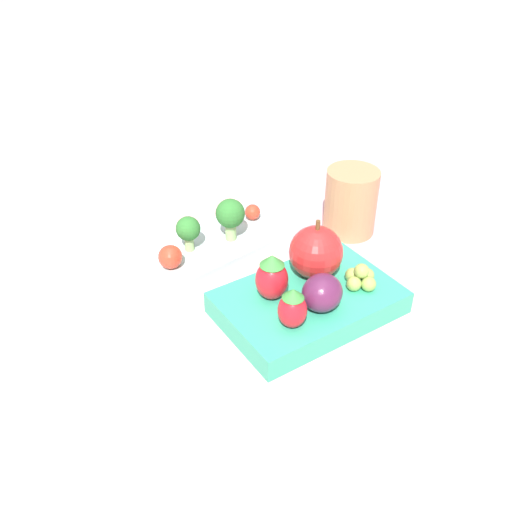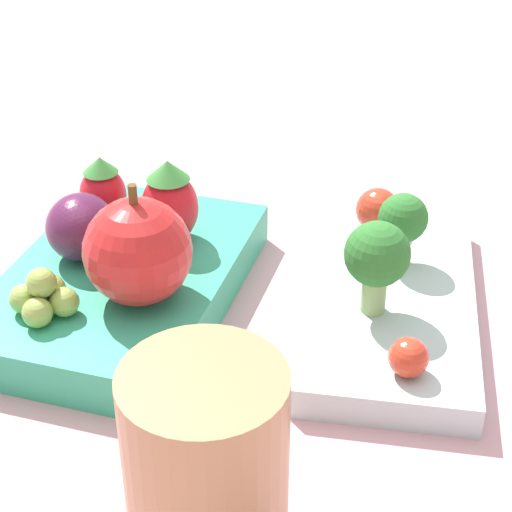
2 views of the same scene
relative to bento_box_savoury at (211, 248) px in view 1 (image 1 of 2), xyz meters
name	(u,v)px [view 1 (image 1 of 2)]	position (x,y,z in m)	size (l,w,h in m)	color
ground_plane	(254,277)	(0.01, -0.07, -0.01)	(4.00, 4.00, 0.00)	#C6939E
bento_box_savoury	(211,248)	(0.00, 0.00, 0.00)	(0.20, 0.10, 0.02)	silver
bento_box_fruit	(307,303)	(0.01, -0.15, 0.00)	(0.20, 0.15, 0.03)	#33A87F
broccoli_floret_0	(188,230)	(-0.03, 0.00, 0.04)	(0.03, 0.03, 0.04)	#93B770
broccoli_floret_1	(230,215)	(0.02, -0.01, 0.04)	(0.04, 0.04, 0.05)	#93B770
cherry_tomato_0	(170,257)	(-0.07, -0.01, 0.02)	(0.03, 0.03, 0.03)	red
cherry_tomato_1	(252,212)	(0.07, 0.01, 0.02)	(0.02, 0.02, 0.02)	red
apple	(316,252)	(0.04, -0.14, 0.05)	(0.06, 0.06, 0.07)	red
strawberry_0	(292,308)	(-0.04, -0.18, 0.04)	(0.03, 0.03, 0.04)	red
strawberry_1	(272,277)	(-0.03, -0.13, 0.04)	(0.03, 0.03, 0.05)	red
plum	(322,293)	(0.00, -0.18, 0.04)	(0.04, 0.04, 0.04)	#511E42
grape_cluster	(361,278)	(0.06, -0.18, 0.03)	(0.04, 0.04, 0.03)	#8EA84C
drinking_cup	(351,202)	(0.17, -0.08, 0.03)	(0.07, 0.07, 0.09)	tan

